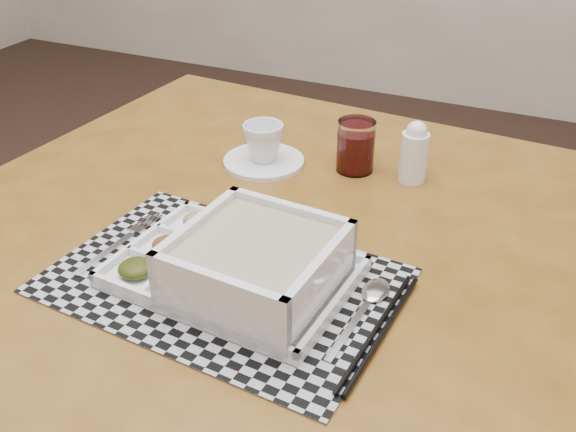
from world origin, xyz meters
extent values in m
plane|color=#312118|center=(0.00, 0.00, 0.00)|extent=(5.00, 5.00, 0.00)
cube|color=#5A3610|center=(0.89, -0.34, 0.82)|extent=(1.19, 1.19, 0.04)
cylinder|color=#5A3610|center=(0.42, 0.19, 0.40)|extent=(0.06, 0.06, 0.79)
cube|color=#5A3610|center=(0.92, 0.14, 0.75)|extent=(0.96, 0.10, 0.09)
cube|color=#5A3610|center=(0.41, -0.31, 0.75)|extent=(0.10, 0.96, 0.09)
cube|color=#A1A1A8|center=(0.88, -0.46, 0.84)|extent=(0.49, 0.35, 0.00)
cube|color=white|center=(0.89, -0.45, 0.85)|extent=(0.34, 0.24, 0.01)
cube|color=white|center=(0.90, -0.34, 0.86)|extent=(0.32, 0.03, 0.01)
cube|color=white|center=(0.88, -0.56, 0.86)|extent=(0.32, 0.03, 0.01)
cube|color=white|center=(0.73, -0.44, 0.86)|extent=(0.02, 0.22, 0.01)
cube|color=white|center=(1.04, -0.46, 0.86)|extent=(0.02, 0.22, 0.01)
cube|color=white|center=(0.81, -0.44, 0.86)|extent=(0.02, 0.20, 0.01)
cube|color=white|center=(0.77, -0.48, 0.86)|extent=(0.08, 0.01, 0.01)
cube|color=white|center=(0.77, -0.41, 0.86)|extent=(0.08, 0.01, 0.01)
ellipsoid|color=black|center=(0.77, -0.51, 0.86)|extent=(0.05, 0.05, 0.02)
ellipsoid|color=#4A200C|center=(0.77, -0.44, 0.86)|extent=(0.04, 0.04, 0.02)
ellipsoid|color=brown|center=(0.78, -0.37, 0.86)|extent=(0.03, 0.03, 0.02)
cube|color=white|center=(0.93, -0.47, 0.86)|extent=(0.21, 0.21, 0.01)
cube|color=white|center=(0.94, -0.37, 0.89)|extent=(0.20, 0.03, 0.08)
cube|color=white|center=(0.93, -0.56, 0.89)|extent=(0.20, 0.03, 0.08)
cube|color=white|center=(0.84, -0.46, 0.89)|extent=(0.03, 0.20, 0.08)
cube|color=white|center=(1.03, -0.47, 0.89)|extent=(0.03, 0.20, 0.08)
cube|color=tan|center=(0.93, -0.47, 0.89)|extent=(0.19, 0.19, 0.07)
cube|color=silver|center=(0.69, -0.48, 0.84)|extent=(0.02, 0.12, 0.00)
cube|color=silver|center=(0.69, -0.40, 0.84)|extent=(0.02, 0.02, 0.00)
cube|color=silver|center=(0.69, -0.37, 0.84)|extent=(0.01, 0.04, 0.00)
cube|color=silver|center=(0.69, -0.37, 0.84)|extent=(0.01, 0.04, 0.00)
cube|color=silver|center=(0.70, -0.37, 0.84)|extent=(0.01, 0.04, 0.00)
cube|color=silver|center=(0.70, -0.37, 0.84)|extent=(0.01, 0.04, 0.00)
cube|color=silver|center=(1.07, -0.49, 0.84)|extent=(0.02, 0.12, 0.00)
ellipsoid|color=silver|center=(1.08, -0.40, 0.84)|extent=(0.04, 0.06, 0.01)
cylinder|color=black|center=(1.10, -0.47, 0.84)|extent=(0.02, 0.24, 0.01)
cylinder|color=black|center=(1.11, -0.47, 0.84)|extent=(0.02, 0.24, 0.01)
cylinder|color=white|center=(0.77, -0.11, 0.84)|extent=(0.15, 0.15, 0.01)
imported|color=white|center=(0.77, -0.11, 0.88)|extent=(0.10, 0.10, 0.07)
cylinder|color=white|center=(0.93, -0.07, 0.89)|extent=(0.07, 0.07, 0.10)
cylinder|color=#430507|center=(0.93, -0.07, 0.87)|extent=(0.06, 0.06, 0.07)
cylinder|color=white|center=(1.04, -0.06, 0.88)|extent=(0.05, 0.05, 0.09)
sphere|color=white|center=(1.04, -0.06, 0.93)|extent=(0.04, 0.04, 0.04)
camera|label=1|loc=(1.25, -1.07, 1.38)|focal=40.00mm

